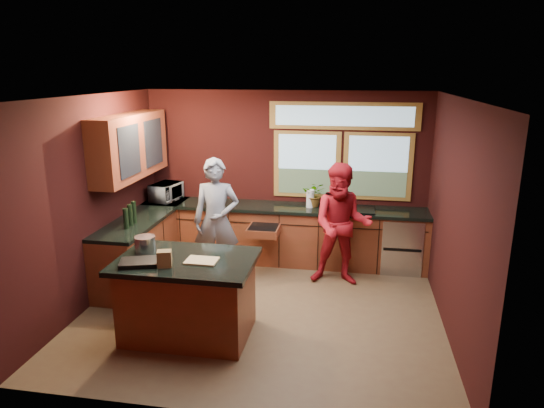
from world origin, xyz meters
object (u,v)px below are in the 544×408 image
(island, at_px, (188,297))
(stock_pot, at_px, (145,244))
(cutting_board, at_px, (202,261))
(person_grey, at_px, (216,221))
(person_red, at_px, (342,225))

(island, distance_m, stock_pot, 0.80)
(cutting_board, xyz_separation_m, stock_pot, (-0.75, 0.20, 0.08))
(person_grey, xyz_separation_m, stock_pot, (-0.46, -1.40, 0.13))
(person_red, relative_size, stock_pot, 7.36)
(person_grey, height_order, stock_pot, person_grey)
(island, bearing_deg, stock_pot, 164.74)
(island, distance_m, person_red, 2.46)
(island, height_order, cutting_board, cutting_board)
(person_grey, xyz_separation_m, cutting_board, (0.29, -1.60, 0.05))
(person_grey, relative_size, cutting_board, 5.18)
(person_red, height_order, cutting_board, person_red)
(person_red, height_order, stock_pot, person_red)
(person_grey, bearing_deg, cutting_board, -85.83)
(stock_pot, bearing_deg, person_grey, 72.00)
(person_red, distance_m, stock_pot, 2.75)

